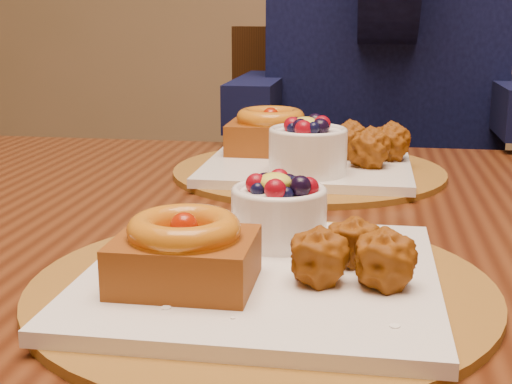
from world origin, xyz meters
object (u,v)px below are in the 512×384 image
dining_table (290,282)px  place_setting_far (306,154)px  chair_far (320,235)px  place_setting_near (260,263)px  diner (386,27)px

dining_table → place_setting_far: 0.24m
dining_table → place_setting_far: (-0.00, 0.21, 0.11)m
chair_far → place_setting_near: bearing=-82.5°
diner → dining_table: bearing=-111.1°
dining_table → diner: bearing=81.0°
place_setting_near → place_setting_far: (-0.00, 0.43, 0.01)m
place_setting_far → chair_far: chair_far is taller
diner → chair_far: bearing=173.1°
dining_table → diner: size_ratio=1.80×
place_setting_near → diner: bearing=83.0°
place_setting_near → chair_far: chair_far is taller
place_setting_near → place_setting_far: place_setting_far is taller
chair_far → dining_table: bearing=-82.2°
dining_table → place_setting_near: 0.24m
dining_table → place_setting_near: (-0.00, -0.22, 0.10)m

